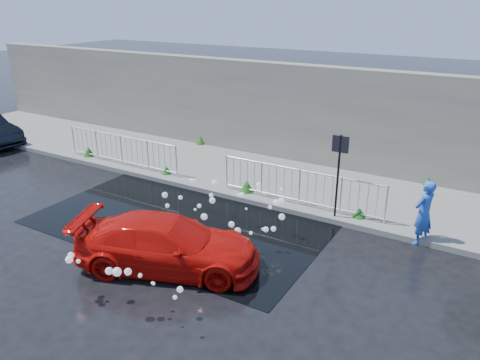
% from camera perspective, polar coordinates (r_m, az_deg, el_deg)
% --- Properties ---
extents(ground, '(90.00, 90.00, 0.00)m').
position_cam_1_polar(ground, '(12.92, -11.45, -6.00)').
color(ground, black).
rests_on(ground, ground).
extents(pavement, '(30.00, 4.00, 0.15)m').
position_cam_1_polar(pavement, '(16.58, -0.05, 1.00)').
color(pavement, slate).
rests_on(pavement, ground).
extents(curb, '(30.00, 0.25, 0.16)m').
position_cam_1_polar(curb, '(15.01, -3.93, -1.27)').
color(curb, slate).
rests_on(curb, ground).
extents(retaining_wall, '(30.00, 0.60, 3.50)m').
position_cam_1_polar(retaining_wall, '(17.91, 3.57, 8.60)').
color(retaining_wall, '#696259').
rests_on(retaining_wall, pavement).
extents(puddle, '(8.00, 5.00, 0.01)m').
position_cam_1_polar(puddle, '(13.30, -6.98, -4.84)').
color(puddle, black).
rests_on(puddle, ground).
extents(sign_post, '(0.45, 0.06, 2.50)m').
position_cam_1_polar(sign_post, '(12.75, 11.96, 2.03)').
color(sign_post, black).
rests_on(sign_post, ground).
extents(railing_left, '(5.05, 0.05, 1.10)m').
position_cam_1_polar(railing_left, '(17.48, -14.27, 3.69)').
color(railing_left, silver).
rests_on(railing_left, pavement).
extents(railing_right, '(5.05, 0.05, 1.10)m').
position_cam_1_polar(railing_right, '(13.71, 7.27, -0.70)').
color(railing_right, silver).
rests_on(railing_right, pavement).
extents(weeds, '(12.17, 3.93, 0.38)m').
position_cam_1_polar(weeds, '(16.26, -2.40, 1.47)').
color(weeds, '#195015').
rests_on(weeds, pavement).
extents(water_spray, '(3.67, 5.47, 1.05)m').
position_cam_1_polar(water_spray, '(11.48, -5.25, -5.39)').
color(water_spray, white).
rests_on(water_spray, ground).
extents(red_car, '(4.56, 3.12, 1.23)m').
position_cam_1_polar(red_car, '(10.86, -8.83, -7.73)').
color(red_car, red).
rests_on(red_car, ground).
extents(person, '(0.64, 0.74, 1.70)m').
position_cam_1_polar(person, '(12.51, 21.49, -3.74)').
color(person, blue).
rests_on(person, ground).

